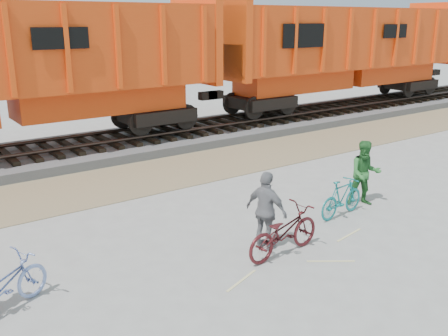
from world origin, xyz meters
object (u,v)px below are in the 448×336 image
(bicycle_blue, at_px, (1,287))
(person_woman, at_px, (266,211))
(person_man, at_px, (365,173))
(bicycle_maroon, at_px, (284,232))
(hopper_car_right, at_px, (346,50))
(bicycle_teal, at_px, (342,198))

(bicycle_blue, relative_size, person_woman, 1.06)
(person_man, bearing_deg, bicycle_maroon, -129.98)
(hopper_car_right, distance_m, person_woman, 15.45)
(bicycle_blue, bearing_deg, hopper_car_right, -87.44)
(bicycle_teal, bearing_deg, bicycle_blue, 81.31)
(hopper_car_right, xyz_separation_m, person_man, (-8.83, -8.56, -2.21))
(bicycle_maroon, bearing_deg, bicycle_blue, 73.24)
(bicycle_maroon, height_order, person_man, person_man)
(hopper_car_right, height_order, person_man, hopper_car_right)
(person_man, distance_m, person_woman, 3.54)
(bicycle_blue, distance_m, bicycle_teal, 7.26)
(bicycle_teal, xyz_separation_m, person_man, (1.00, 0.20, 0.35))
(bicycle_teal, bearing_deg, person_woman, 90.48)
(bicycle_maroon, bearing_deg, bicycle_teal, -78.91)
(bicycle_blue, xyz_separation_m, bicycle_teal, (7.25, -0.33, 0.00))
(hopper_car_right, bearing_deg, person_man, -135.87)
(person_man, xyz_separation_m, person_woman, (-3.50, -0.49, -0.01))
(person_woman, bearing_deg, hopper_car_right, -68.28)
(hopper_car_right, bearing_deg, person_woman, -143.71)
(bicycle_teal, relative_size, person_woman, 0.93)
(person_woman, bearing_deg, person_man, -96.60)
(hopper_car_right, bearing_deg, bicycle_teal, -138.28)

